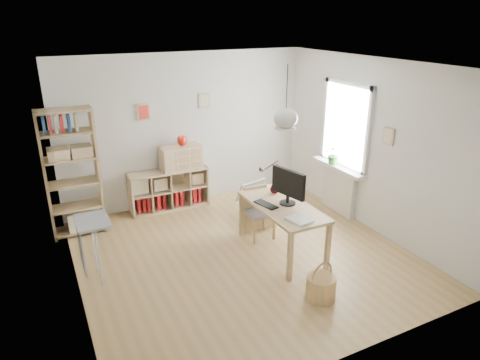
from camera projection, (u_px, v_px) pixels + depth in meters
name	position (u px, v px, depth m)	size (l,w,h in m)	color
ground	(243.00, 255.00, 6.24)	(4.50, 4.50, 0.00)	tan
room_shell	(286.00, 118.00, 5.62)	(4.50, 4.50, 4.50)	white
window_unit	(346.00, 126.00, 7.11)	(0.07, 1.16, 1.46)	white
radiator	(339.00, 190.00, 7.51)	(0.10, 0.80, 0.80)	silver
windowsill	(339.00, 167.00, 7.33)	(0.22, 1.20, 0.06)	white
desk	(282.00, 211.00, 6.11)	(0.70, 1.50, 0.75)	tan
cube_shelf	(168.00, 192.00, 7.68)	(1.40, 0.38, 0.72)	#C9AF84
tall_bookshelf	(71.00, 168.00, 6.51)	(0.80, 0.38, 2.00)	tan
side_table	(88.00, 234.00, 5.45)	(0.40, 0.55, 0.85)	#939396
chair	(258.00, 209.00, 6.64)	(0.41, 0.41, 0.80)	#939396
wicker_basket	(321.00, 287.00, 5.24)	(0.36, 0.36, 0.51)	#AD7F4E
storage_chest	(262.00, 206.00, 7.37)	(0.69, 0.74, 0.59)	silver
monitor	(288.00, 185.00, 6.01)	(0.23, 0.58, 0.51)	black
keyboard	(266.00, 204.00, 6.06)	(0.14, 0.38, 0.02)	black
task_lamp	(268.00, 173.00, 6.48)	(0.38, 0.14, 0.41)	black
yarn_ball	(275.00, 189.00, 6.44)	(0.15, 0.15, 0.15)	#480916
paper_tray	(299.00, 220.00, 5.60)	(0.25, 0.31, 0.03)	white
drawer_chest	(181.00, 157.00, 7.53)	(0.72, 0.33, 0.41)	#C9AF84
red_vase	(182.00, 140.00, 7.43)	(0.17, 0.17, 0.20)	#A9180E
potted_plant	(334.00, 154.00, 7.34)	(0.32, 0.27, 0.35)	#2A722B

